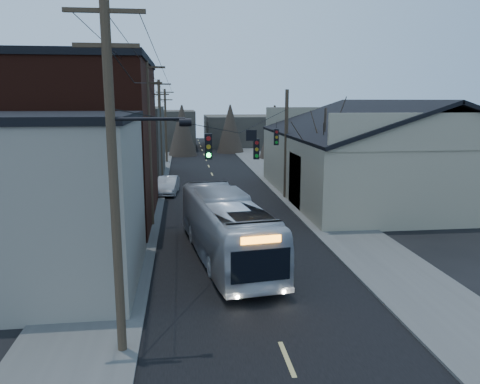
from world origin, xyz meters
name	(u,v)px	position (x,y,z in m)	size (l,w,h in m)	color
road_surface	(218,188)	(0.00, 30.00, 0.01)	(9.00, 110.00, 0.02)	black
sidewalk_left	(143,189)	(-6.50, 30.00, 0.06)	(4.00, 110.00, 0.12)	#474744
sidewalk_right	(289,186)	(6.50, 30.00, 0.06)	(4.00, 110.00, 0.12)	#474744
building_clapboard	(37,204)	(-9.00, 9.00, 3.50)	(8.00, 8.00, 7.00)	gray
building_brick	(71,144)	(-10.00, 20.00, 5.00)	(10.00, 12.00, 10.00)	#33130B
building_left_far	(115,144)	(-9.50, 36.00, 3.50)	(9.00, 14.00, 7.00)	#322E28
warehouse	(383,163)	(13.00, 25.00, 2.70)	(16.16, 20.60, 7.73)	gray
building_far_left	(163,130)	(-6.00, 65.00, 3.00)	(10.00, 12.00, 6.00)	#322E28
building_far_right	(240,130)	(7.00, 70.00, 2.50)	(12.00, 14.00, 5.00)	#322E28
bare_tree	(323,161)	(6.50, 20.00, 3.60)	(0.40, 0.40, 7.20)	black
utility_lines	(181,138)	(-3.11, 24.14, 4.95)	(11.24, 45.28, 10.50)	#382B1E
bus	(226,228)	(-0.97, 11.31, 1.60)	(2.68, 11.45, 3.19)	#AFB3BB
parked_car	(168,185)	(-4.30, 28.07, 0.73)	(1.54, 4.43, 1.46)	#9B9EA2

